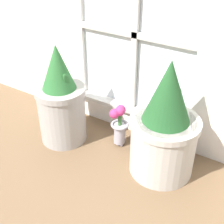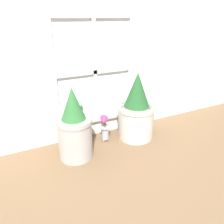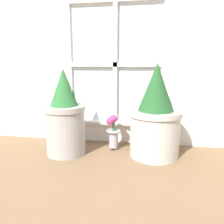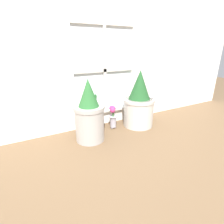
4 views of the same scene
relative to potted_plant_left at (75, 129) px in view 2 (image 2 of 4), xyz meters
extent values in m
plane|color=brown|center=(0.33, -0.24, -0.28)|extent=(10.00, 10.00, 0.00)
cube|color=silver|center=(1.62, 0.33, 0.97)|extent=(1.82, 0.05, 2.50)
cube|color=silver|center=(0.33, 0.33, -0.18)|extent=(0.75, 0.05, 0.19)
cube|color=white|center=(0.33, 0.34, 0.39)|extent=(0.75, 0.02, 0.96)
cube|color=#BCB7AD|center=(0.33, 0.31, 0.39)|extent=(0.04, 0.02, 0.96)
cube|color=#BCB7AD|center=(0.33, 0.31, 0.39)|extent=(0.75, 0.02, 0.04)
cube|color=#BCB7AD|center=(0.33, 0.28, -0.10)|extent=(0.81, 0.06, 0.02)
cylinder|color=#9E9993|center=(0.00, 0.00, -0.09)|extent=(0.29, 0.29, 0.37)
cylinder|color=#9E9993|center=(0.00, 0.00, 0.07)|extent=(0.31, 0.31, 0.04)
cylinder|color=#38281E|center=(0.00, 0.00, 0.09)|extent=(0.27, 0.27, 0.01)
cone|color=#28602D|center=(0.00, 0.00, 0.23)|extent=(0.21, 0.21, 0.27)
ellipsoid|color=#28602D|center=(0.07, 0.00, 0.16)|extent=(0.03, 0.09, 0.12)
cylinder|color=#B7B2A8|center=(0.66, 0.06, -0.11)|extent=(0.36, 0.36, 0.34)
cylinder|color=#B7B2A8|center=(0.66, 0.06, 0.05)|extent=(0.38, 0.38, 0.03)
cylinder|color=#38281E|center=(0.66, 0.06, 0.06)|extent=(0.33, 0.33, 0.01)
cone|color=#1E4C23|center=(0.66, 0.06, 0.23)|extent=(0.25, 0.25, 0.34)
ellipsoid|color=#1E4C23|center=(0.65, 0.15, 0.15)|extent=(0.13, 0.04, 0.16)
sphere|color=#99939E|center=(0.35, 0.16, -0.27)|extent=(0.02, 0.02, 0.02)
sphere|color=#99939E|center=(0.32, 0.12, -0.27)|extent=(0.02, 0.02, 0.02)
sphere|color=#99939E|center=(0.37, 0.12, -0.27)|extent=(0.02, 0.02, 0.02)
cylinder|color=#99939E|center=(0.35, 0.13, -0.19)|extent=(0.07, 0.07, 0.14)
torus|color=#99939E|center=(0.35, 0.13, -0.13)|extent=(0.11, 0.11, 0.02)
cylinder|color=#386633|center=(0.35, 0.13, -0.09)|extent=(0.02, 0.02, 0.07)
sphere|color=#B22D66|center=(0.35, 0.13, -0.03)|extent=(0.06, 0.06, 0.06)
sphere|color=#B22D66|center=(0.34, 0.15, -0.03)|extent=(0.06, 0.06, 0.06)
sphere|color=#B22D66|center=(0.32, 0.10, -0.04)|extent=(0.06, 0.06, 0.06)
camera|label=1|loc=(1.14, -1.23, 0.98)|focal=50.00mm
camera|label=2|loc=(-0.45, -1.62, 0.88)|focal=35.00mm
camera|label=3|loc=(0.60, -1.50, 0.39)|focal=35.00mm
camera|label=4|loc=(-0.58, -1.55, 0.63)|focal=28.00mm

